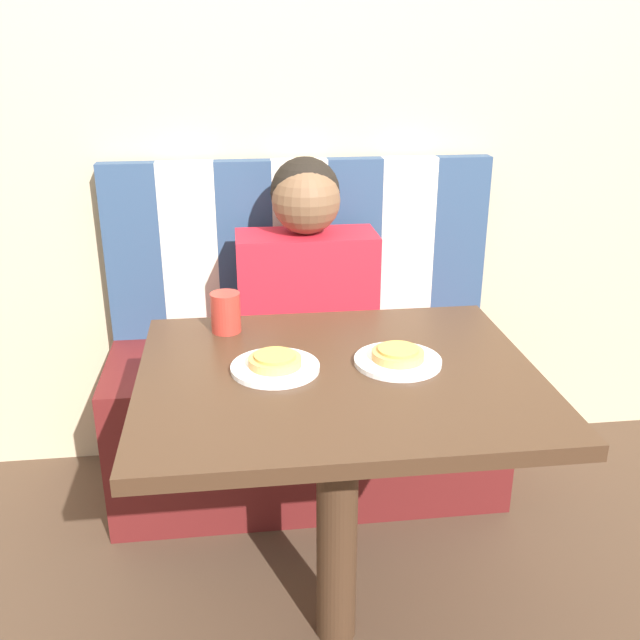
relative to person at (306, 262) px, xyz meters
The scene contains 11 objects.
ground_plane 1.04m from the person, 90.00° to the right, with size 12.00×12.00×0.00m, color #4C3828.
wall_back 0.58m from the person, 90.00° to the left, with size 7.00×0.05×2.60m.
booth_seat 0.55m from the person, 90.00° to the right, with size 1.26×0.48×0.49m.
booth_backrest 0.21m from the person, 90.00° to the left, with size 1.26×0.06×0.58m.
dining_table 0.69m from the person, 90.00° to the right, with size 0.88×0.73×0.75m.
person is the anchor object (origin of this frame).
plate_left 0.66m from the person, 102.09° to the right, with size 0.20×0.20×0.01m.
plate_right 0.66m from the person, 77.91° to the right, with size 0.20×0.20×0.01m.
pizza_left 0.66m from the person, 102.09° to the right, with size 0.12×0.12×0.03m.
pizza_right 0.66m from the person, 77.91° to the right, with size 0.12×0.12×0.03m.
drinking_cup 0.47m from the person, 121.09° to the right, with size 0.07×0.07×0.10m.
Camera 1 is at (-0.22, -1.40, 1.43)m, focal length 40.00 mm.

